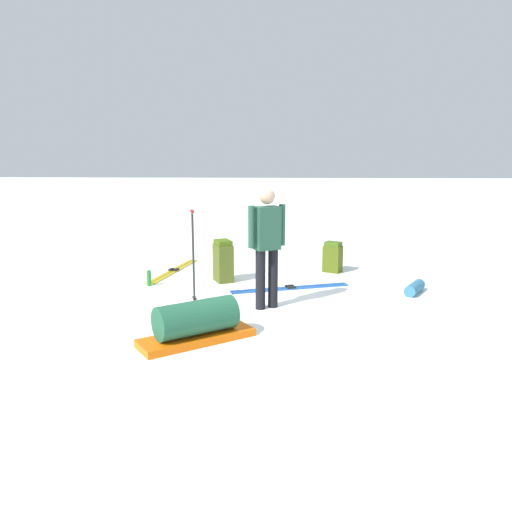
% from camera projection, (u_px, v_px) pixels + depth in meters
% --- Properties ---
extents(ground_plane, '(80.00, 80.00, 0.00)m').
position_uv_depth(ground_plane, '(256.00, 302.00, 7.39)').
color(ground_plane, white).
extents(skier_standing, '(0.36, 0.51, 1.70)m').
position_uv_depth(skier_standing, '(267.00, 242.00, 6.93)').
color(skier_standing, black).
rests_on(skier_standing, ground_plane).
extents(ski_pair_near, '(0.78, 1.94, 0.05)m').
position_uv_depth(ski_pair_near, '(290.00, 288.00, 8.13)').
color(ski_pair_near, '#1F52A7').
rests_on(ski_pair_near, ground_plane).
extents(ski_pair_far, '(1.97, 0.58, 0.05)m').
position_uv_depth(ski_pair_far, '(174.00, 271.00, 9.34)').
color(ski_pair_far, '#B59C1D').
rests_on(ski_pair_far, ground_plane).
extents(backpack_large_dark, '(0.36, 0.39, 0.57)m').
position_uv_depth(backpack_large_dark, '(333.00, 257.00, 9.24)').
color(backpack_large_dark, '#475513').
rests_on(backpack_large_dark, ground_plane).
extents(backpack_bright, '(0.44, 0.39, 0.72)m').
position_uv_depth(backpack_bright, '(223.00, 261.00, 8.54)').
color(backpack_bright, '#4B551C').
rests_on(backpack_bright, ground_plane).
extents(ski_poles_planted_near, '(0.16, 0.10, 1.37)m').
position_uv_depth(ski_poles_planted_near, '(193.00, 252.00, 7.26)').
color(ski_poles_planted_near, black).
rests_on(ski_poles_planted_near, ground_plane).
extents(gear_sled, '(1.16, 1.37, 0.49)m').
position_uv_depth(gear_sled, '(196.00, 323.00, 5.80)').
color(gear_sled, '#E8610A').
rests_on(gear_sled, ground_plane).
extents(sleeping_mat_rolled, '(0.57, 0.43, 0.18)m').
position_uv_depth(sleeping_mat_rolled, '(415.00, 288.00, 7.84)').
color(sleeping_mat_rolled, teal).
rests_on(sleeping_mat_rolled, ground_plane).
extents(thermos_bottle, '(0.07, 0.07, 0.26)m').
position_uv_depth(thermos_bottle, '(149.00, 278.00, 8.29)').
color(thermos_bottle, '#1C7729').
rests_on(thermos_bottle, ground_plane).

